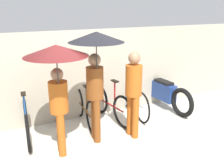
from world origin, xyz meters
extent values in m
plane|color=beige|center=(0.00, 0.00, 0.00)|extent=(30.00, 30.00, 0.00)
cube|color=#B2A893|center=(0.00, 1.82, 1.02)|extent=(11.40, 0.12, 2.03)
torus|color=black|center=(-1.19, 1.90, 0.35)|extent=(0.11, 0.69, 0.69)
torus|color=black|center=(-1.28, 0.81, 0.35)|extent=(0.11, 0.69, 0.69)
cylinder|color=#19478C|center=(-1.23, 1.36, 0.35)|extent=(0.13, 1.10, 0.04)
cylinder|color=#19478C|center=(-1.25, 1.16, 0.65)|extent=(0.04, 0.04, 0.62)
cube|color=black|center=(-1.25, 1.16, 0.98)|extent=(0.11, 0.21, 0.03)
cylinder|color=#19478C|center=(-1.19, 1.90, 0.67)|extent=(0.04, 0.04, 0.64)
cylinder|color=#19478C|center=(-1.19, 1.90, 0.99)|extent=(0.44, 0.06, 0.03)
torus|color=black|center=(-0.54, 1.84, 0.36)|extent=(0.15, 0.72, 0.72)
torus|color=black|center=(-0.69, 0.79, 0.36)|extent=(0.15, 0.72, 0.72)
cylinder|color=#19662D|center=(-0.62, 1.31, 0.36)|extent=(0.19, 1.06, 0.04)
cylinder|color=#19662D|center=(-0.64, 1.13, 0.61)|extent=(0.04, 0.04, 0.51)
cube|color=black|center=(-0.64, 1.13, 0.88)|extent=(0.12, 0.21, 0.03)
cylinder|color=#19662D|center=(-0.54, 1.84, 0.69)|extent=(0.04, 0.04, 0.66)
cylinder|color=#19662D|center=(-0.54, 1.84, 1.02)|extent=(0.44, 0.09, 0.03)
torus|color=black|center=(0.02, 1.86, 0.36)|extent=(0.08, 0.73, 0.73)
torus|color=black|center=(-0.02, 0.86, 0.36)|extent=(0.08, 0.73, 0.73)
cylinder|color=brown|center=(0.00, 1.36, 0.36)|extent=(0.08, 1.00, 0.04)
cylinder|color=brown|center=(-0.01, 1.18, 0.65)|extent=(0.04, 0.04, 0.57)
cube|color=black|center=(-0.01, 1.18, 0.94)|extent=(0.10, 0.20, 0.03)
cylinder|color=brown|center=(0.02, 1.86, 0.72)|extent=(0.04, 0.04, 0.72)
cylinder|color=brown|center=(0.02, 1.86, 1.08)|extent=(0.44, 0.05, 0.03)
torus|color=black|center=(0.54, 1.83, 0.37)|extent=(0.16, 0.74, 0.74)
torus|color=black|center=(0.69, 0.85, 0.37)|extent=(0.16, 0.74, 0.74)
cylinder|color=maroon|center=(0.62, 1.34, 0.37)|extent=(0.18, 0.99, 0.04)
cylinder|color=maroon|center=(0.64, 1.17, 0.67)|extent=(0.04, 0.04, 0.60)
cube|color=black|center=(0.64, 1.17, 0.98)|extent=(0.12, 0.21, 0.03)
cylinder|color=maroon|center=(0.54, 1.83, 0.73)|extent=(0.04, 0.04, 0.72)
cylinder|color=maroon|center=(0.54, 1.83, 1.09)|extent=(0.44, 0.09, 0.03)
torus|color=black|center=(1.27, 1.91, 0.36)|extent=(0.10, 0.72, 0.72)
torus|color=black|center=(1.19, 0.91, 0.36)|extent=(0.10, 0.72, 0.72)
cylinder|color=#A59E93|center=(1.23, 1.41, 0.36)|extent=(0.11, 1.01, 0.04)
cylinder|color=#A59E93|center=(1.22, 1.23, 0.66)|extent=(0.04, 0.04, 0.61)
cube|color=black|center=(1.22, 1.23, 0.98)|extent=(0.10, 0.21, 0.03)
cylinder|color=#A59E93|center=(1.27, 1.91, 0.70)|extent=(0.04, 0.04, 0.69)
cylinder|color=#A59E93|center=(1.27, 1.91, 1.05)|extent=(0.44, 0.06, 0.03)
cylinder|color=#B25619|center=(-0.74, 0.56, 0.40)|extent=(0.13, 0.13, 0.80)
cylinder|color=#B25619|center=(-0.77, 0.38, 0.40)|extent=(0.13, 0.13, 0.80)
cylinder|color=#B25619|center=(-0.75, 0.47, 1.07)|extent=(0.32, 0.32, 0.54)
sphere|color=#997051|center=(-0.75, 0.47, 1.47)|extent=(0.21, 0.21, 0.21)
cylinder|color=#332D28|center=(-0.77, 0.33, 1.45)|extent=(0.02, 0.02, 0.69)
cone|color=#591919|center=(-0.77, 0.33, 1.88)|extent=(1.01, 1.01, 0.18)
cylinder|color=brown|center=(-0.02, 0.73, 0.44)|extent=(0.13, 0.13, 0.88)
cylinder|color=brown|center=(-0.03, 0.55, 0.44)|extent=(0.13, 0.13, 0.88)
cylinder|color=brown|center=(-0.03, 0.64, 1.18)|extent=(0.32, 0.32, 0.60)
sphere|color=#997051|center=(-0.03, 0.64, 1.61)|extent=(0.23, 0.23, 0.23)
cylinder|color=#332D28|center=(-0.04, 0.50, 1.58)|extent=(0.02, 0.02, 0.73)
cone|color=black|center=(-0.04, 0.50, 2.03)|extent=(0.97, 0.97, 0.18)
cylinder|color=#B25619|center=(0.69, 0.56, 0.44)|extent=(0.13, 0.13, 0.88)
cylinder|color=#B25619|center=(0.71, 0.38, 0.44)|extent=(0.13, 0.13, 0.88)
cylinder|color=#B25619|center=(0.70, 0.47, 1.18)|extent=(0.32, 0.32, 0.60)
sphere|color=#997051|center=(0.70, 0.47, 1.61)|extent=(0.23, 0.23, 0.23)
torus|color=black|center=(2.12, 2.13, 0.35)|extent=(0.16, 0.71, 0.71)
torus|color=black|center=(2.21, 0.76, 0.35)|extent=(0.16, 0.71, 0.71)
cube|color=navy|center=(2.17, 1.44, 0.43)|extent=(0.29, 0.77, 0.44)
cube|color=black|center=(2.17, 1.44, 0.68)|extent=(0.26, 0.54, 0.06)
cylinder|color=#B2B2B7|center=(2.12, 2.13, 0.90)|extent=(0.58, 0.07, 0.03)
camera|label=1|loc=(-1.63, -3.46, 2.55)|focal=40.00mm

